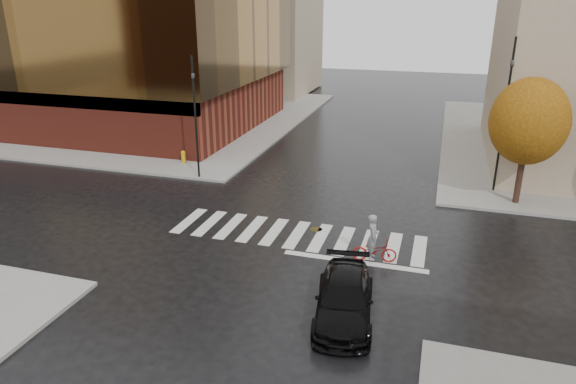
{
  "coord_description": "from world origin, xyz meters",
  "views": [
    {
      "loc": [
        5.87,
        -20.09,
        10.18
      ],
      "look_at": [
        -0.47,
        0.64,
        2.0
      ],
      "focal_mm": 32.0,
      "sensor_mm": 36.0,
      "label": 1
    }
  ],
  "objects_px": {
    "traffic_light_ne": "(506,104)",
    "fire_hydrant": "(183,156)",
    "cyclist": "(374,246)",
    "sedan": "(344,299)",
    "traffic_light_nw": "(195,110)"
  },
  "relations": [
    {
      "from": "fire_hydrant",
      "to": "sedan",
      "type": "bearing_deg",
      "value": -45.92
    },
    {
      "from": "cyclist",
      "to": "traffic_light_nw",
      "type": "height_order",
      "value": "traffic_light_nw"
    },
    {
      "from": "traffic_light_ne",
      "to": "sedan",
      "type": "bearing_deg",
      "value": 61.76
    },
    {
      "from": "sedan",
      "to": "traffic_light_nw",
      "type": "xyz_separation_m",
      "value": [
        -11.12,
        11.53,
        3.5
      ]
    },
    {
      "from": "cyclist",
      "to": "traffic_light_ne",
      "type": "xyz_separation_m",
      "value": [
        5.29,
        10.0,
        4.27
      ]
    },
    {
      "from": "traffic_light_ne",
      "to": "fire_hydrant",
      "type": "height_order",
      "value": "traffic_light_ne"
    },
    {
      "from": "cyclist",
      "to": "fire_hydrant",
      "type": "height_order",
      "value": "cyclist"
    },
    {
      "from": "cyclist",
      "to": "fire_hydrant",
      "type": "relative_size",
      "value": 2.51
    },
    {
      "from": "traffic_light_nw",
      "to": "traffic_light_ne",
      "type": "relative_size",
      "value": 0.86
    },
    {
      "from": "traffic_light_nw",
      "to": "cyclist",
      "type": "bearing_deg",
      "value": 50.56
    },
    {
      "from": "traffic_light_ne",
      "to": "fire_hydrant",
      "type": "distance_m",
      "value": 19.5
    },
    {
      "from": "sedan",
      "to": "traffic_light_nw",
      "type": "relative_size",
      "value": 0.66
    },
    {
      "from": "traffic_light_nw",
      "to": "traffic_light_ne",
      "type": "bearing_deg",
      "value": 92.07
    },
    {
      "from": "traffic_light_ne",
      "to": "cyclist",
      "type": "bearing_deg",
      "value": 55.66
    },
    {
      "from": "traffic_light_ne",
      "to": "fire_hydrant",
      "type": "xyz_separation_m",
      "value": [
        -19.0,
        -0.48,
        -4.37
      ]
    }
  ]
}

